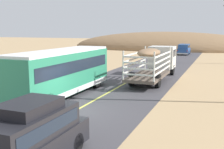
{
  "coord_description": "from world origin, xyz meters",
  "views": [
    {
      "loc": [
        7.55,
        -13.13,
        4.6
      ],
      "look_at": [
        0.0,
        5.52,
        1.26
      ],
      "focal_mm": 43.41,
      "sensor_mm": 36.0,
      "label": 1
    }
  ],
  "objects_px": {
    "livestock_truck": "(157,59)",
    "boulder_far_horizon": "(24,81)",
    "bus": "(62,71)",
    "car_far": "(184,49)",
    "suv_near": "(31,135)"
  },
  "relations": [
    {
      "from": "livestock_truck",
      "to": "boulder_far_horizon",
      "type": "distance_m",
      "value": 12.29
    },
    {
      "from": "suv_near",
      "to": "livestock_truck",
      "type": "height_order",
      "value": "livestock_truck"
    },
    {
      "from": "livestock_truck",
      "to": "boulder_far_horizon",
      "type": "bearing_deg",
      "value": -140.66
    },
    {
      "from": "livestock_truck",
      "to": "boulder_far_horizon",
      "type": "height_order",
      "value": "livestock_truck"
    },
    {
      "from": "suv_near",
      "to": "boulder_far_horizon",
      "type": "distance_m",
      "value": 14.39
    },
    {
      "from": "car_far",
      "to": "boulder_far_horizon",
      "type": "xyz_separation_m",
      "value": [
        -8.61,
        -34.0,
        -0.67
      ]
    },
    {
      "from": "suv_near",
      "to": "car_far",
      "type": "bearing_deg",
      "value": 91.0
    },
    {
      "from": "suv_near",
      "to": "car_far",
      "type": "distance_m",
      "value": 44.88
    },
    {
      "from": "suv_near",
      "to": "livestock_truck",
      "type": "xyz_separation_m",
      "value": [
        0.05,
        18.62,
        0.64
      ]
    },
    {
      "from": "livestock_truck",
      "to": "boulder_far_horizon",
      "type": "relative_size",
      "value": 7.45
    },
    {
      "from": "bus",
      "to": "boulder_far_horizon",
      "type": "xyz_separation_m",
      "value": [
        -4.92,
        1.9,
        -1.33
      ]
    },
    {
      "from": "bus",
      "to": "boulder_far_horizon",
      "type": "distance_m",
      "value": 5.44
    },
    {
      "from": "bus",
      "to": "car_far",
      "type": "bearing_deg",
      "value": 84.14
    },
    {
      "from": "suv_near",
      "to": "boulder_far_horizon",
      "type": "height_order",
      "value": "suv_near"
    },
    {
      "from": "boulder_far_horizon",
      "to": "suv_near",
      "type": "bearing_deg",
      "value": -49.2
    }
  ]
}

